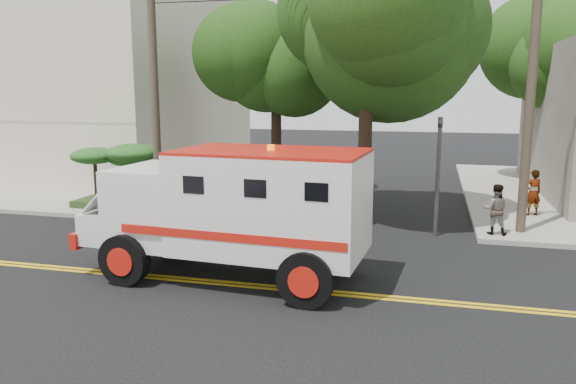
# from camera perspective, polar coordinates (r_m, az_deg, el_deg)

# --- Properties ---
(ground) EXTENTS (100.00, 100.00, 0.00)m
(ground) POSITION_cam_1_polar(r_m,az_deg,el_deg) (12.87, -2.69, -9.58)
(ground) COLOR black
(ground) RESTS_ON ground
(sidewalk_nw) EXTENTS (17.00, 17.00, 0.15)m
(sidewalk_nw) POSITION_cam_1_polar(r_m,az_deg,el_deg) (30.63, -19.67, 1.64)
(sidewalk_nw) COLOR gray
(sidewalk_nw) RESTS_ON ground
(building_left) EXTENTS (16.00, 14.00, 10.00)m
(building_left) POSITION_cam_1_polar(r_m,az_deg,el_deg) (32.72, -21.69, 10.95)
(building_left) COLOR beige
(building_left) RESTS_ON sidewalk_nw
(utility_pole_left) EXTENTS (0.28, 0.28, 9.00)m
(utility_pole_left) POSITION_cam_1_polar(r_m,az_deg,el_deg) (19.82, -13.42, 10.39)
(utility_pole_left) COLOR #382D23
(utility_pole_left) RESTS_ON ground
(utility_pole_right) EXTENTS (0.28, 0.28, 9.00)m
(utility_pole_right) POSITION_cam_1_polar(r_m,az_deg,el_deg) (17.97, 23.48, 9.87)
(utility_pole_right) COLOR #382D23
(utility_pole_right) RESTS_ON ground
(tree_left) EXTENTS (4.48, 4.20, 7.70)m
(tree_left) POSITION_cam_1_polar(r_m,az_deg,el_deg) (24.21, -0.62, 13.52)
(tree_left) COLOR black
(tree_left) RESTS_ON ground
(tree_right) EXTENTS (4.80, 4.50, 8.20)m
(tree_right) POSITION_cam_1_polar(r_m,az_deg,el_deg) (27.88, 25.95, 12.83)
(tree_right) COLOR black
(tree_right) RESTS_ON ground
(traffic_signal) EXTENTS (0.15, 0.18, 3.60)m
(traffic_signal) POSITION_cam_1_polar(r_m,az_deg,el_deg) (17.29, 15.03, 2.82)
(traffic_signal) COLOR #3F3F42
(traffic_signal) RESTS_ON ground
(accessibility_sign) EXTENTS (0.45, 0.10, 2.02)m
(accessibility_sign) POSITION_cam_1_polar(r_m,az_deg,el_deg) (20.48, -14.32, 1.54)
(accessibility_sign) COLOR #3F3F42
(accessibility_sign) RESTS_ON ground
(palm_planter) EXTENTS (3.52, 2.63, 2.36)m
(palm_planter) POSITION_cam_1_polar(r_m,az_deg,el_deg) (21.44, -16.68, 2.56)
(palm_planter) COLOR #1E3314
(palm_planter) RESTS_ON sidewalk_nw
(armored_truck) EXTENTS (6.90, 3.11, 3.07)m
(armored_truck) POSITION_cam_1_polar(r_m,az_deg,el_deg) (12.99, -5.34, -1.42)
(armored_truck) COLOR silver
(armored_truck) RESTS_ON ground
(pedestrian_a) EXTENTS (0.67, 0.56, 1.58)m
(pedestrian_a) POSITION_cam_1_polar(r_m,az_deg,el_deg) (20.84, 23.63, -0.06)
(pedestrian_a) COLOR gray
(pedestrian_a) RESTS_ON sidewalk_ne
(pedestrian_b) EXTENTS (0.79, 0.64, 1.51)m
(pedestrian_b) POSITION_cam_1_polar(r_m,az_deg,el_deg) (17.70, 20.34, -1.65)
(pedestrian_b) COLOR gray
(pedestrian_b) RESTS_ON sidewalk_ne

